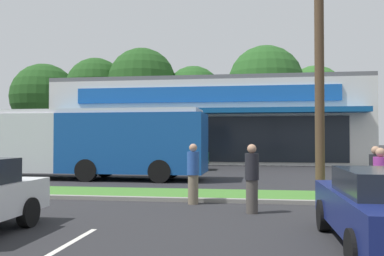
{
  "coord_description": "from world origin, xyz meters",
  "views": [
    {
      "loc": [
        4.2,
        0.08,
        1.93
      ],
      "look_at": [
        1.56,
        18.1,
        2.36
      ],
      "focal_mm": 39.63,
      "sensor_mm": 36.0,
      "label": 1
    }
  ],
  "objects_px": {
    "pedestrian_near_bench": "(193,174)",
    "car_4": "(84,156)",
    "utility_pole": "(315,25)",
    "pedestrian_by_pole": "(376,177)",
    "city_bus": "(78,141)",
    "pedestrian_mid": "(252,178)",
    "pedestrian_far": "(381,182)",
    "car_2": "(170,156)"
  },
  "relations": [
    {
      "from": "pedestrian_near_bench",
      "to": "car_4",
      "type": "bearing_deg",
      "value": -26.68
    },
    {
      "from": "utility_pole",
      "to": "pedestrian_by_pole",
      "type": "height_order",
      "value": "utility_pole"
    },
    {
      "from": "car_4",
      "to": "city_bus",
      "type": "bearing_deg",
      "value": 110.32
    },
    {
      "from": "city_bus",
      "to": "pedestrian_near_bench",
      "type": "height_order",
      "value": "city_bus"
    },
    {
      "from": "pedestrian_by_pole",
      "to": "utility_pole",
      "type": "bearing_deg",
      "value": 30.52
    },
    {
      "from": "car_4",
      "to": "pedestrian_mid",
      "type": "bearing_deg",
      "value": 126.71
    },
    {
      "from": "city_bus",
      "to": "pedestrian_mid",
      "type": "distance_m",
      "value": 11.5
    },
    {
      "from": "pedestrian_by_pole",
      "to": "city_bus",
      "type": "bearing_deg",
      "value": 50.96
    },
    {
      "from": "pedestrian_near_bench",
      "to": "pedestrian_mid",
      "type": "bearing_deg",
      "value": 171.9
    },
    {
      "from": "pedestrian_by_pole",
      "to": "pedestrian_far",
      "type": "bearing_deg",
      "value": 160.33
    },
    {
      "from": "utility_pole",
      "to": "pedestrian_near_bench",
      "type": "distance_m",
      "value": 6.21
    },
    {
      "from": "city_bus",
      "to": "car_4",
      "type": "relative_size",
      "value": 2.62
    },
    {
      "from": "city_bus",
      "to": "pedestrian_near_bench",
      "type": "bearing_deg",
      "value": 134.35
    },
    {
      "from": "car_4",
      "to": "pedestrian_mid",
      "type": "relative_size",
      "value": 2.62
    },
    {
      "from": "city_bus",
      "to": "car_2",
      "type": "xyz_separation_m",
      "value": [
        3.14,
        6.38,
        -0.96
      ]
    },
    {
      "from": "utility_pole",
      "to": "car_4",
      "type": "distance_m",
      "value": 17.12
    },
    {
      "from": "city_bus",
      "to": "car_4",
      "type": "distance_m",
      "value": 6.28
    },
    {
      "from": "pedestrian_near_bench",
      "to": "pedestrian_mid",
      "type": "relative_size",
      "value": 1.0
    },
    {
      "from": "car_4",
      "to": "pedestrian_near_bench",
      "type": "height_order",
      "value": "pedestrian_near_bench"
    },
    {
      "from": "city_bus",
      "to": "pedestrian_far",
      "type": "height_order",
      "value": "city_bus"
    },
    {
      "from": "utility_pole",
      "to": "city_bus",
      "type": "distance_m",
      "value": 11.98
    },
    {
      "from": "car_4",
      "to": "pedestrian_by_pole",
      "type": "xyz_separation_m",
      "value": [
        13.71,
        -12.55,
        0.06
      ]
    },
    {
      "from": "pedestrian_by_pole",
      "to": "pedestrian_near_bench",
      "type": "bearing_deg",
      "value": 81.45
    },
    {
      "from": "car_4",
      "to": "pedestrian_far",
      "type": "distance_m",
      "value": 19.4
    },
    {
      "from": "pedestrian_near_bench",
      "to": "pedestrian_by_pole",
      "type": "distance_m",
      "value": 5.09
    },
    {
      "from": "pedestrian_mid",
      "to": "pedestrian_far",
      "type": "distance_m",
      "value": 3.1
    },
    {
      "from": "pedestrian_near_bench",
      "to": "pedestrian_by_pole",
      "type": "bearing_deg",
      "value": -150.85
    },
    {
      "from": "pedestrian_by_pole",
      "to": "pedestrian_far",
      "type": "xyz_separation_m",
      "value": [
        -0.28,
        -1.44,
        -0.01
      ]
    },
    {
      "from": "car_2",
      "to": "utility_pole",
      "type": "bearing_deg",
      "value": 121.64
    },
    {
      "from": "pedestrian_mid",
      "to": "pedestrian_far",
      "type": "bearing_deg",
      "value": -74.69
    },
    {
      "from": "utility_pole",
      "to": "car_2",
      "type": "height_order",
      "value": "utility_pole"
    },
    {
      "from": "city_bus",
      "to": "pedestrian_near_bench",
      "type": "distance_m",
      "value": 9.39
    },
    {
      "from": "car_2",
      "to": "pedestrian_near_bench",
      "type": "distance_m",
      "value": 13.55
    },
    {
      "from": "pedestrian_far",
      "to": "car_2",
      "type": "bearing_deg",
      "value": 116.79
    },
    {
      "from": "car_2",
      "to": "pedestrian_far",
      "type": "height_order",
      "value": "pedestrian_far"
    },
    {
      "from": "pedestrian_mid",
      "to": "pedestrian_near_bench",
      "type": "bearing_deg",
      "value": 70.79
    },
    {
      "from": "pedestrian_far",
      "to": "pedestrian_near_bench",
      "type": "bearing_deg",
      "value": 161.12
    },
    {
      "from": "utility_pole",
      "to": "car_4",
      "type": "relative_size",
      "value": 2.25
    },
    {
      "from": "car_4",
      "to": "pedestrian_far",
      "type": "relative_size",
      "value": 2.74
    },
    {
      "from": "city_bus",
      "to": "car_4",
      "type": "height_order",
      "value": "city_bus"
    },
    {
      "from": "pedestrian_near_bench",
      "to": "pedestrian_by_pole",
      "type": "xyz_separation_m",
      "value": [
        5.09,
        0.02,
        -0.03
      ]
    },
    {
      "from": "pedestrian_mid",
      "to": "utility_pole",
      "type": "bearing_deg",
      "value": -16.06
    }
  ]
}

